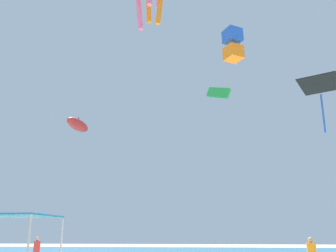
{
  "coord_description": "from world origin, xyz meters",
  "views": [
    {
      "loc": [
        3.85,
        -15.07,
        1.76
      ],
      "look_at": [
        0.88,
        10.95,
        9.21
      ],
      "focal_mm": 40.63,
      "sensor_mm": 36.0,
      "label": 1
    }
  ],
  "objects": [
    {
      "name": "person_central",
      "position": [
        -6.58,
        7.55,
        0.93
      ],
      "size": [
        0.38,
        0.38,
        1.59
      ],
      "rotation": [
        0.0,
        0.0,
        0.93
      ],
      "color": "brown",
      "rests_on": "ground"
    },
    {
      "name": "ocean_strip",
      "position": [
        0.0,
        27.51,
        0.01
      ],
      "size": [
        110.0,
        21.5,
        0.03
      ],
      "primitive_type": "cube",
      "color": "teal",
      "rests_on": "ground"
    },
    {
      "name": "kite_box_blue",
      "position": [
        5.37,
        5.52,
        12.54
      ],
      "size": [
        1.29,
        1.3,
        1.97
      ],
      "rotation": [
        0.0,
        0.0,
        0.59
      ],
      "color": "blue"
    },
    {
      "name": "canopy_tent",
      "position": [
        -3.83,
        -1.08,
        2.33
      ],
      "size": [
        3.23,
        2.91,
        2.46
      ],
      "color": "#B2B2B7",
      "rests_on": "ground"
    },
    {
      "name": "kite_inflatable_red",
      "position": [
        -11.88,
        27.21,
        14.39
      ],
      "size": [
        2.32,
        4.81,
        1.87
      ],
      "rotation": [
        0.0,
        0.0,
        4.56
      ],
      "color": "red"
    },
    {
      "name": "kite_diamond_black",
      "position": [
        12.6,
        14.05,
        12.94
      ],
      "size": [
        3.94,
        3.94,
        4.21
      ],
      "rotation": [
        0.0,
        0.0,
        2.67
      ],
      "color": "black"
    },
    {
      "name": "kite_parafoil_green",
      "position": [
        4.86,
        22.2,
        15.84
      ],
      "size": [
        2.58,
        2.68,
        2.13
      ],
      "rotation": [
        0.0,
        0.0,
        5.42
      ],
      "color": "green"
    }
  ]
}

